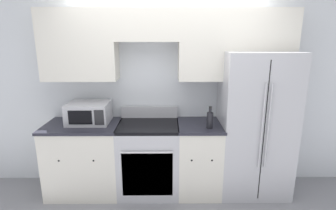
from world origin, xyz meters
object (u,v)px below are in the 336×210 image
Objects in this scene: oven_range at (149,158)px; refrigerator at (253,123)px; bottle at (210,120)px; microwave at (89,113)px.

oven_range is 1.43m from refrigerator.
oven_range is 4.08× the size of bottle.
oven_range is at bearing -177.25° from refrigerator.
refrigerator reaches higher than oven_range.
refrigerator is at bearing 2.75° from oven_range.
bottle is at bearing -10.95° from oven_range.
refrigerator is at bearing 19.27° from bottle.
refrigerator is 3.56× the size of microwave.
oven_range is at bearing 169.05° from bottle.
microwave is at bearing 171.89° from bottle.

